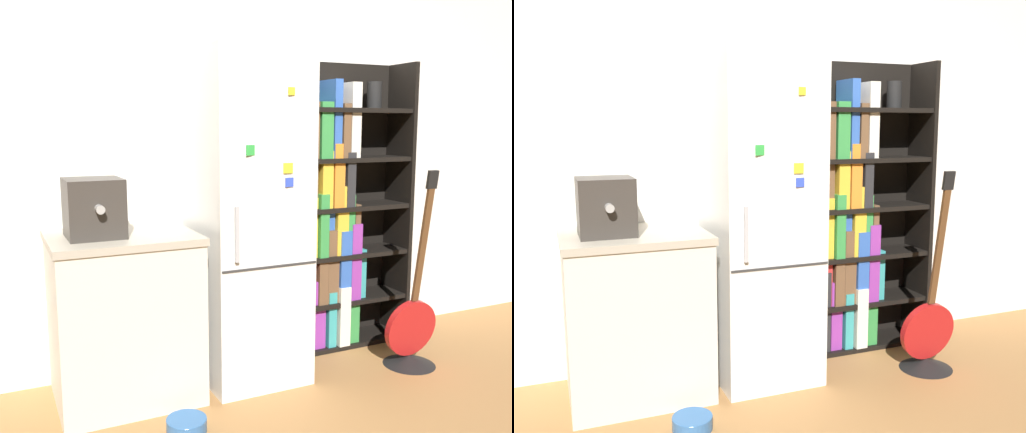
{
  "view_description": "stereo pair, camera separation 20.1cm",
  "coord_description": "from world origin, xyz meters",
  "views": [
    {
      "loc": [
        -1.38,
        -2.94,
        1.52
      ],
      "look_at": [
        0.08,
        0.15,
        0.97
      ],
      "focal_mm": 40.0,
      "sensor_mm": 36.0,
      "label": 1
    },
    {
      "loc": [
        -1.19,
        -3.02,
        1.52
      ],
      "look_at": [
        0.08,
        0.15,
        0.97
      ],
      "focal_mm": 40.0,
      "sensor_mm": 36.0,
      "label": 2
    }
  ],
  "objects": [
    {
      "name": "refrigerator",
      "position": [
        -0.0,
        0.12,
        0.97
      ],
      "size": [
        0.59,
        0.68,
        1.95
      ],
      "color": "white",
      "rests_on": "ground_plane"
    },
    {
      "name": "pet_bowl",
      "position": [
        -0.56,
        -0.39,
        0.04
      ],
      "size": [
        0.21,
        0.21,
        0.07
      ],
      "color": "#3366A5",
      "rests_on": "ground_plane"
    },
    {
      "name": "wall_back",
      "position": [
        0.0,
        0.47,
        1.3
      ],
      "size": [
        8.0,
        0.05,
        2.6
      ],
      "color": "white",
      "rests_on": "ground_plane"
    },
    {
      "name": "bookshelf",
      "position": [
        0.71,
        0.31,
        0.88
      ],
      "size": [
        0.93,
        0.32,
        1.94
      ],
      "color": "black",
      "rests_on": "ground_plane"
    },
    {
      "name": "guitar",
      "position": [
        0.99,
        -0.22,
        0.18
      ],
      "size": [
        0.37,
        0.33,
        1.26
      ],
      "color": "black",
      "rests_on": "ground_plane"
    },
    {
      "name": "espresso_machine",
      "position": [
        -0.89,
        0.11,
        1.09
      ],
      "size": [
        0.29,
        0.36,
        0.31
      ],
      "color": "#38332D",
      "rests_on": "kitchen_counter"
    },
    {
      "name": "ground_plane",
      "position": [
        0.0,
        0.0,
        0.0
      ],
      "size": [
        16.0,
        16.0,
        0.0
      ],
      "primitive_type": "plane",
      "color": "#A87542"
    },
    {
      "name": "kitchen_counter",
      "position": [
        -0.74,
        0.13,
        0.47
      ],
      "size": [
        0.78,
        0.66,
        0.94
      ],
      "color": "beige",
      "rests_on": "ground_plane"
    }
  ]
}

